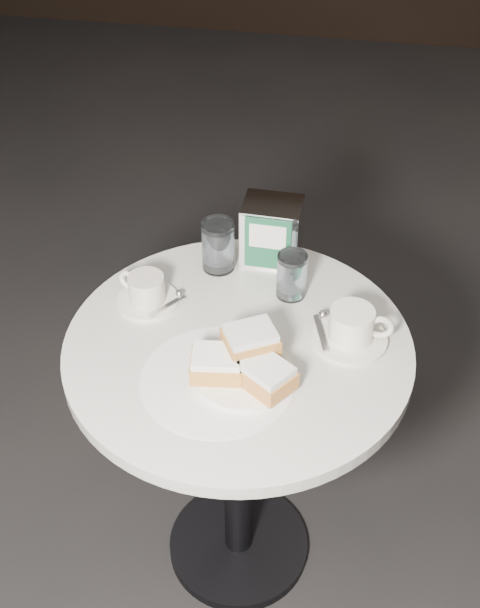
% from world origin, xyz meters
% --- Properties ---
extents(ground, '(7.00, 7.00, 0.00)m').
position_xyz_m(ground, '(0.00, 0.00, 0.00)').
color(ground, black).
rests_on(ground, ground).
extents(cafe_table, '(0.70, 0.70, 0.74)m').
position_xyz_m(cafe_table, '(0.00, 0.00, 0.55)').
color(cafe_table, black).
rests_on(cafe_table, ground).
extents(sugar_spill, '(0.39, 0.39, 0.00)m').
position_xyz_m(sugar_spill, '(-0.02, -0.11, 0.75)').
color(sugar_spill, white).
rests_on(sugar_spill, cafe_table).
extents(beignet_plate, '(0.23, 0.23, 0.09)m').
position_xyz_m(beignet_plate, '(0.03, -0.09, 0.78)').
color(beignet_plate, white).
rests_on(beignet_plate, cafe_table).
extents(coffee_cup_left, '(0.17, 0.17, 0.07)m').
position_xyz_m(coffee_cup_left, '(-0.21, 0.09, 0.77)').
color(coffee_cup_left, silver).
rests_on(coffee_cup_left, cafe_table).
extents(coffee_cup_right, '(0.16, 0.16, 0.08)m').
position_xyz_m(coffee_cup_right, '(0.22, 0.05, 0.78)').
color(coffee_cup_right, silver).
rests_on(coffee_cup_right, cafe_table).
extents(water_glass_left, '(0.09, 0.09, 0.12)m').
position_xyz_m(water_glass_left, '(-0.09, 0.23, 0.80)').
color(water_glass_left, silver).
rests_on(water_glass_left, cafe_table).
extents(water_glass_right, '(0.08, 0.08, 0.10)m').
position_xyz_m(water_glass_right, '(0.08, 0.17, 0.79)').
color(water_glass_right, silver).
rests_on(water_glass_right, cafe_table).
extents(napkin_dispenser, '(0.13, 0.11, 0.15)m').
position_xyz_m(napkin_dispenser, '(0.02, 0.28, 0.82)').
color(napkin_dispenser, silver).
rests_on(napkin_dispenser, cafe_table).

